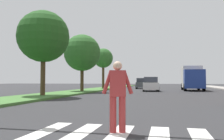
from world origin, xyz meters
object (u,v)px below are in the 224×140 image
Objects in this scene: tree_mid at (43,37)px; tree_far at (82,53)px; tree_distant at (103,58)px; truck_box_delivery at (192,78)px; sedan_distant at (142,84)px; sedan_midblock at (151,85)px; pedestrian_performer at (118,93)px.

tree_mid reaches higher than tree_far.
truck_box_delivery is at bearing -7.95° from tree_distant.
truck_box_delivery reaches higher than sedan_distant.
sedan_distant is at bearing 138.80° from truck_box_delivery.
tree_mid is 14.71m from sedan_midblock.
tree_mid reaches higher than truck_box_delivery.
tree_far reaches higher than tree_distant.
sedan_distant is (-2.44, 31.62, -0.16)m from pedestrian_performer.
sedan_midblock reaches higher than sedan_distant.
tree_far reaches higher than sedan_midblock.
pedestrian_performer is at bearing -85.58° from sedan_distant.
sedan_midblock is (7.12, 4.34, -3.50)m from tree_far.
pedestrian_performer is (7.95, -10.54, -3.69)m from tree_mid.
tree_far is at bearing 112.69° from pedestrian_performer.
tree_distant is 28.51m from pedestrian_performer.
sedan_midblock is at bearing 31.32° from tree_far.
pedestrian_performer is at bearing -74.28° from tree_distant.
pedestrian_performer is 0.27× the size of truck_box_delivery.
tree_mid is 13.71m from pedestrian_performer.
sedan_distant is at bearing 40.14° from tree_distant.
tree_far is at bearing -89.99° from tree_distant.
truck_box_delivery is at bearing 29.53° from sedan_midblock.
tree_far reaches higher than sedan_distant.
tree_distant is 9.26m from sedan_midblock.
tree_distant is 1.29× the size of sedan_distant.
sedan_midblock is (-0.53, 22.65, -0.15)m from pedestrian_performer.
tree_far is at bearing 87.88° from tree_mid.
tree_far is 1.43× the size of sedan_midblock.
sedan_distant is (5.50, 21.08, -3.85)m from tree_mid.
pedestrian_performer is at bearing -88.65° from sedan_midblock.
pedestrian_performer is at bearing -52.99° from tree_mid.
tree_distant is at bearing 147.33° from sedan_midblock.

